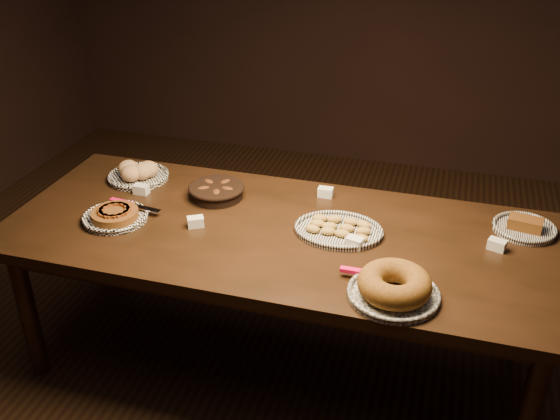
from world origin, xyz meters
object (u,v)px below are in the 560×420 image
(buffet_table, at_px, (279,244))
(bundt_cake_plate, at_px, (394,287))
(apple_tart_plate, at_px, (115,215))
(madeleine_platter, at_px, (339,229))

(buffet_table, relative_size, bundt_cake_plate, 6.24)
(buffet_table, xyz_separation_m, bundt_cake_plate, (0.54, -0.34, 0.12))
(bundt_cake_plate, bearing_deg, apple_tart_plate, -176.51)
(madeleine_platter, distance_m, bundt_cake_plate, 0.48)
(apple_tart_plate, distance_m, madeleine_platter, 0.99)
(apple_tart_plate, height_order, bundt_cake_plate, bundt_cake_plate)
(buffet_table, relative_size, madeleine_platter, 6.37)
(buffet_table, bearing_deg, apple_tart_plate, -170.61)
(apple_tart_plate, bearing_deg, bundt_cake_plate, -21.99)
(buffet_table, height_order, madeleine_platter, madeleine_platter)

